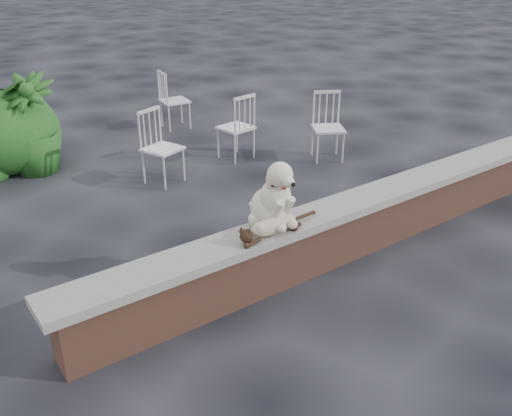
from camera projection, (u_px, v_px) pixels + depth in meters
ground at (356, 249)px, 5.60m from camera, size 60.00×60.00×0.00m
brick_wall at (358, 227)px, 5.49m from camera, size 6.00×0.30×0.50m
capstone at (360, 201)px, 5.36m from camera, size 6.20×0.40×0.08m
dog at (270, 191)px, 4.70m from camera, size 0.42×0.55×0.63m
cat at (273, 224)px, 4.64m from camera, size 1.02×0.25×0.17m
chair_c at (236, 126)px, 7.75m from camera, size 0.63×0.63×0.94m
chair_e at (175, 100)px, 9.04m from camera, size 0.62×0.62×0.94m
chair_d at (328, 127)px, 7.71m from camera, size 0.76×0.76×0.94m
chair_a at (162, 148)px, 6.95m from camera, size 0.72×0.72×0.94m
potted_plant_b at (31, 125)px, 7.20m from camera, size 1.04×1.04×1.31m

